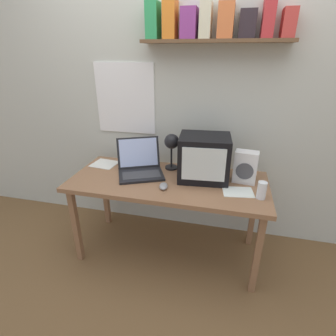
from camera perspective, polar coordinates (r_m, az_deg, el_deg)
ground_plane at (r=2.44m, az=-0.00°, el=-17.39°), size 12.00×12.00×0.00m
back_wall at (r=2.30m, az=3.01°, el=16.53°), size 5.60×0.24×2.60m
corner_desk at (r=2.08m, az=-0.00°, el=-4.13°), size 1.52×0.66×0.70m
crt_monitor at (r=2.02m, az=7.84°, el=2.23°), size 0.40×0.35×0.34m
laptop at (r=2.16m, az=-6.14°, el=0.68°), size 0.46×0.46×0.26m
desk_lamp at (r=2.10m, az=0.81°, el=5.20°), size 0.13×0.18×0.32m
juice_glass at (r=1.88m, az=19.70°, el=-4.76°), size 0.06×0.06×0.12m
space_heater at (r=2.05m, az=16.50°, el=0.19°), size 0.18×0.12×0.25m
computer_mouse at (r=1.92m, az=-1.04°, el=-3.95°), size 0.08×0.12×0.03m
printed_handout at (r=2.39m, az=-13.62°, el=0.88°), size 0.23×0.22×0.00m
loose_paper_near_laptop at (r=1.94m, az=14.99°, el=-5.04°), size 0.23×0.18×0.00m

